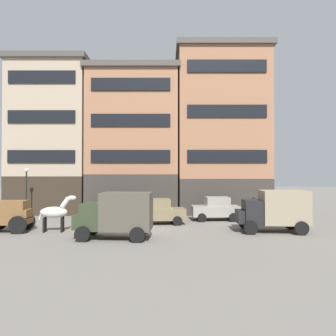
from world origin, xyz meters
TOP-DOWN VIEW (x-y plane):
  - ground_plane at (0.00, 0.00)m, footprint 120.00×120.00m
  - building_far_left at (-8.36, 9.24)m, footprint 7.47×6.75m
  - building_center_left at (-0.63, 9.24)m, footprint 8.71×6.75m
  - building_center_right at (7.74, 9.24)m, footprint 8.72×6.75m
  - cargo_wagon at (-7.47, -0.98)m, footprint 2.98×1.66m
  - draft_horse at (-4.52, -0.97)m, footprint 2.35×0.70m
  - delivery_truck_near at (-0.32, -2.87)m, footprint 4.44×2.34m
  - delivery_truck_far at (9.34, -0.95)m, footprint 4.44×2.35m
  - sedan_dark at (6.39, 3.75)m, footprint 3.77×1.99m
  - sedan_light at (1.96, 2.05)m, footprint 3.85×2.18m
  - sedan_parked_curb at (-1.94, 4.04)m, footprint 3.86×2.20m
  - pedestrian_officer at (9.35, 3.68)m, footprint 0.42×0.42m
  - streetlamp_curbside at (-8.95, 4.57)m, footprint 0.32×0.32m
  - fire_hydrant_curbside at (9.68, 4.90)m, footprint 0.24×0.24m

SIDE VIEW (x-z plane):
  - ground_plane at x=0.00m, z-range 0.00..0.00m
  - fire_hydrant_curbside at x=9.68m, z-range 0.01..0.84m
  - sedan_dark at x=6.39m, z-range 0.00..1.83m
  - sedan_light at x=1.96m, z-range 0.00..1.83m
  - sedan_parked_curb at x=-1.94m, z-range 0.00..1.83m
  - pedestrian_officer at x=9.35m, z-range 0.08..1.88m
  - cargo_wagon at x=-7.47m, z-range 0.16..2.14m
  - draft_horse at x=-4.52m, z-range 0.12..2.42m
  - delivery_truck_near at x=-0.32m, z-range 0.11..2.73m
  - delivery_truck_far at x=9.34m, z-range 0.11..2.73m
  - streetlamp_curbside at x=-8.95m, z-range 0.61..4.73m
  - building_center_left at x=-0.63m, z-range 0.04..13.55m
  - building_far_left at x=-8.36m, z-range 0.04..14.35m
  - building_center_right at x=7.74m, z-range 0.04..15.53m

